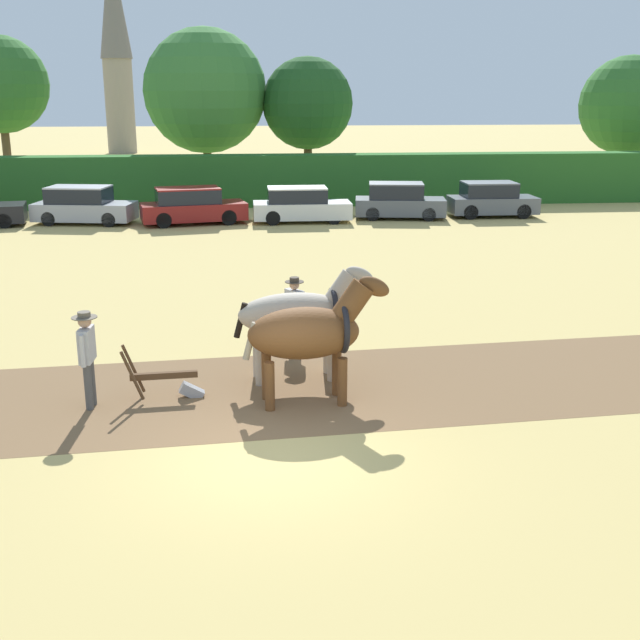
% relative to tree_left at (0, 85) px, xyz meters
% --- Properties ---
extents(ground_plane, '(240.00, 240.00, 0.00)m').
position_rel_tree_left_xyz_m(ground_plane, '(12.89, -33.68, -5.80)').
color(ground_plane, tan).
extents(plowed_furrow_strip, '(29.93, 6.52, 0.01)m').
position_rel_tree_left_xyz_m(plowed_furrow_strip, '(9.07, -31.19, -5.80)').
color(plowed_furrow_strip, brown).
rests_on(plowed_furrow_strip, ground).
extents(hedgerow, '(71.14, 1.50, 2.49)m').
position_rel_tree_left_xyz_m(hedgerow, '(12.89, -5.23, -4.56)').
color(hedgerow, '#286023').
rests_on(hedgerow, ground).
extents(tree_left, '(5.04, 5.04, 8.35)m').
position_rel_tree_left_xyz_m(tree_left, '(0.00, 0.00, 0.00)').
color(tree_left, brown).
rests_on(tree_left, ground).
extents(tree_center_left, '(6.49, 6.49, 8.75)m').
position_rel_tree_left_xyz_m(tree_center_left, '(10.72, -0.92, -0.31)').
color(tree_center_left, brown).
rests_on(tree_center_left, ground).
extents(tree_center, '(4.83, 4.83, 7.28)m').
position_rel_tree_left_xyz_m(tree_center, '(16.14, -1.26, -0.96)').
color(tree_center, '#4C3823').
rests_on(tree_center, ground).
extents(tree_center_right, '(5.57, 5.57, 7.48)m').
position_rel_tree_left_xyz_m(tree_center_right, '(34.75, 0.33, -1.11)').
color(tree_center_right, '#4C3823').
rests_on(tree_center_right, ground).
extents(church_spire, '(2.80, 2.80, 18.19)m').
position_rel_tree_left_xyz_m(church_spire, '(1.85, 30.42, 3.72)').
color(church_spire, gray).
rests_on(church_spire, ground).
extents(draft_horse_lead_left, '(2.75, 1.14, 2.42)m').
position_rel_tree_left_xyz_m(draft_horse_lead_left, '(13.67, -31.49, -4.45)').
color(draft_horse_lead_left, brown).
rests_on(draft_horse_lead_left, ground).
extents(draft_horse_lead_right, '(2.84, 1.03, 2.33)m').
position_rel_tree_left_xyz_m(draft_horse_lead_right, '(13.58, -30.22, -4.46)').
color(draft_horse_lead_right, '#B2A38E').
rests_on(draft_horse_lead_right, ground).
extents(plow, '(1.52, 0.49, 1.13)m').
position_rel_tree_left_xyz_m(plow, '(11.10, -31.04, -5.49)').
color(plow, '#4C331E').
rests_on(plow, ground).
extents(farmer_at_plow, '(0.45, 0.69, 1.80)m').
position_rel_tree_left_xyz_m(farmer_at_plow, '(9.68, -31.36, -4.73)').
color(farmer_at_plow, '#4C4C4C').
rests_on(farmer_at_plow, ground).
extents(farmer_beside_team, '(0.43, 0.56, 1.65)m').
position_rel_tree_left_xyz_m(farmer_beside_team, '(13.60, -28.40, -4.84)').
color(farmer_beside_team, '#38332D').
rests_on(farmer_beside_team, ground).
extents(parked_car_center_left, '(4.45, 2.48, 1.59)m').
position_rel_tree_left_xyz_m(parked_car_center_left, '(5.71, -10.08, -5.04)').
color(parked_car_center_left, '#A8A8B2').
rests_on(parked_car_center_left, ground).
extents(parked_car_center, '(4.68, 2.59, 1.56)m').
position_rel_tree_left_xyz_m(parked_car_center, '(10.37, -10.61, -5.05)').
color(parked_car_center, maroon).
rests_on(parked_car_center, ground).
extents(parked_car_center_right, '(4.22, 1.73, 1.52)m').
position_rel_tree_left_xyz_m(parked_car_center_right, '(15.04, -10.59, -5.08)').
color(parked_car_center_right, silver).
rests_on(parked_car_center_right, ground).
extents(parked_car_right, '(4.18, 2.28, 1.59)m').
position_rel_tree_left_xyz_m(parked_car_right, '(19.49, -9.99, -5.05)').
color(parked_car_right, '#565B66').
rests_on(parked_car_right, ground).
extents(parked_car_far_right, '(3.92, 1.82, 1.56)m').
position_rel_tree_left_xyz_m(parked_car_far_right, '(23.77, -9.83, -5.05)').
color(parked_car_far_right, '#565B66').
rests_on(parked_car_far_right, ground).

